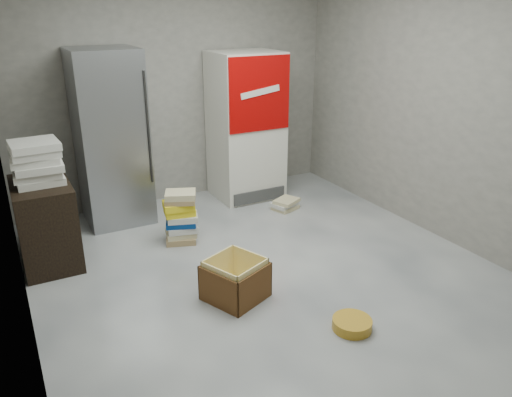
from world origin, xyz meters
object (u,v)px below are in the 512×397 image
object	(u,v)px
steel_fridge	(111,138)
phonebook_stack_main	(181,217)
wood_shelf	(46,223)
coke_cooler	(246,126)
cardboard_box	(235,282)

from	to	relation	value
steel_fridge	phonebook_stack_main	size ratio (longest dim) A/B	3.42
steel_fridge	wood_shelf	size ratio (longest dim) A/B	2.37
coke_cooler	cardboard_box	xyz separation A→B (m)	(-1.19, -2.13, -0.76)
steel_fridge	cardboard_box	bearing A→B (deg)	-77.96
coke_cooler	steel_fridge	bearing A→B (deg)	179.82
steel_fridge	coke_cooler	size ratio (longest dim) A/B	1.06
coke_cooler	phonebook_stack_main	distance (m)	1.65
steel_fridge	wood_shelf	distance (m)	1.23
phonebook_stack_main	cardboard_box	size ratio (longest dim) A/B	0.96
steel_fridge	phonebook_stack_main	world-z (taller)	steel_fridge
coke_cooler	wood_shelf	size ratio (longest dim) A/B	2.25
coke_cooler	phonebook_stack_main	xyz separation A→B (m)	(-1.22, -0.91, -0.63)
phonebook_stack_main	coke_cooler	bearing A→B (deg)	52.89
wood_shelf	steel_fridge	bearing A→B (deg)	41.31
wood_shelf	phonebook_stack_main	xyz separation A→B (m)	(1.26, -0.19, -0.12)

